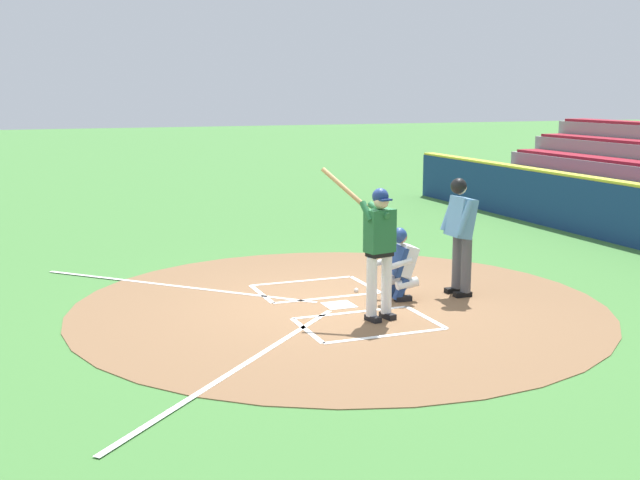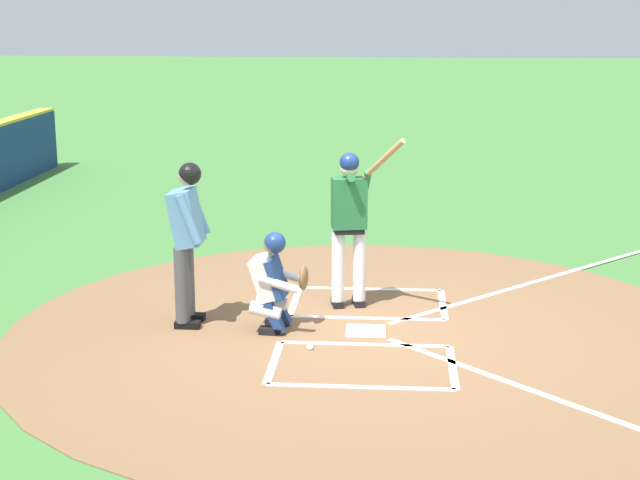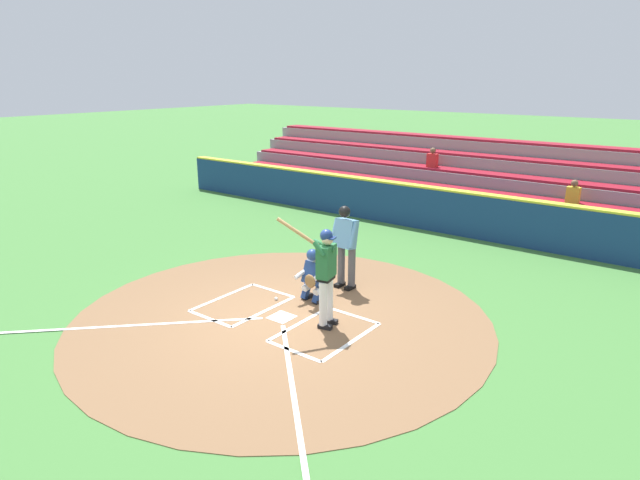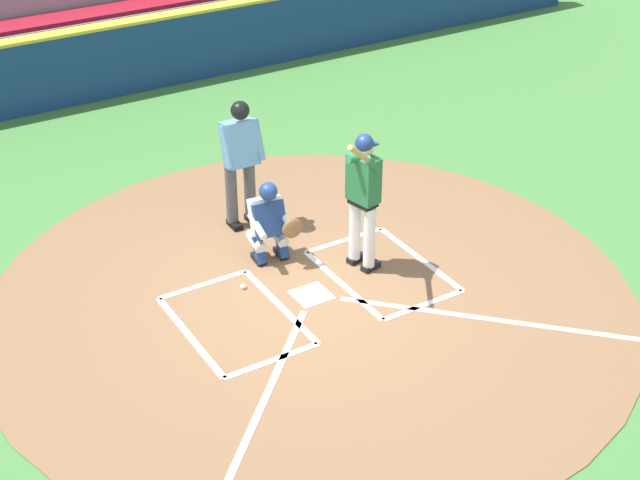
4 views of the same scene
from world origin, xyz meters
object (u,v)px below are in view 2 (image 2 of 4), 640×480
(batter, at_px, (350,218))
(baseball, at_px, (310,347))
(catcher, at_px, (274,279))
(plate_umpire, at_px, (187,233))

(batter, height_order, baseball, batter)
(baseball, bearing_deg, batter, 167.44)
(catcher, bearing_deg, plate_umpire, -96.28)
(batter, height_order, catcher, batter)
(catcher, xyz_separation_m, baseball, (0.64, 0.45, -0.55))
(batter, bearing_deg, plate_umpire, -65.94)
(baseball, bearing_deg, plate_umpire, -117.38)
(batter, bearing_deg, catcher, -41.35)
(batter, xyz_separation_m, plate_umpire, (0.79, -1.78, -0.02))
(batter, bearing_deg, baseball, -12.56)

